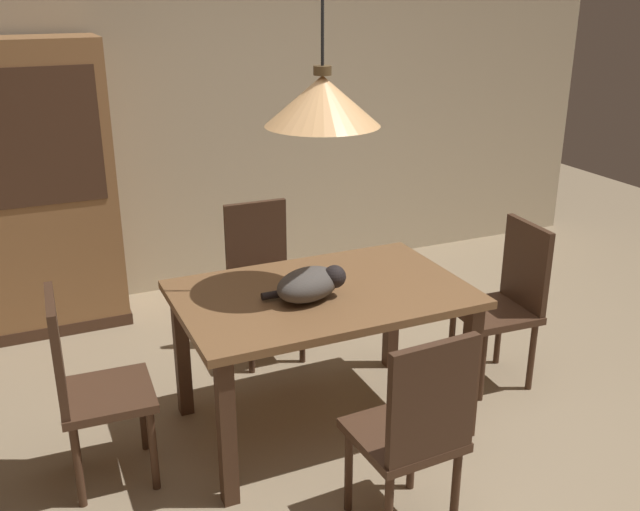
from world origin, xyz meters
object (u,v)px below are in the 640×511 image
(dining_table, at_px, (322,309))
(chair_right_side, at_px, (507,297))
(chair_left_side, at_px, (87,382))
(chair_near_front, at_px, (415,428))
(cat_sleeping, at_px, (310,284))
(pendant_lamp, at_px, (322,100))
(chair_far_back, at_px, (262,273))
(hutch_bookcase, at_px, (23,198))

(dining_table, xyz_separation_m, chair_right_side, (1.13, -0.00, -0.14))
(chair_left_side, relative_size, chair_near_front, 1.00)
(cat_sleeping, relative_size, pendant_lamp, 0.31)
(chair_far_back, relative_size, chair_near_front, 1.00)
(chair_left_side, bearing_deg, chair_near_front, -37.93)
(chair_right_side, height_order, chair_left_side, same)
(chair_left_side, distance_m, cat_sleeping, 1.09)
(chair_near_front, bearing_deg, dining_table, 90.23)
(dining_table, bearing_deg, cat_sleeping, -144.06)
(dining_table, bearing_deg, chair_far_back, 89.91)
(chair_left_side, bearing_deg, pendant_lamp, -0.19)
(hutch_bookcase, bearing_deg, cat_sleeping, -58.22)
(chair_right_side, bearing_deg, pendant_lamp, 179.78)
(dining_table, bearing_deg, chair_left_side, 179.81)
(dining_table, relative_size, pendant_lamp, 1.08)
(chair_left_side, distance_m, hutch_bookcase, 1.83)
(chair_near_front, relative_size, cat_sleeping, 2.29)
(dining_table, height_order, chair_left_side, chair_left_side)
(hutch_bookcase, bearing_deg, chair_far_back, -36.33)
(hutch_bookcase, bearing_deg, dining_table, -55.28)
(chair_right_side, distance_m, cat_sleeping, 1.26)
(dining_table, relative_size, chair_far_back, 1.51)
(dining_table, height_order, chair_far_back, chair_far_back)
(dining_table, distance_m, hutch_bookcase, 2.19)
(chair_far_back, height_order, hutch_bookcase, hutch_bookcase)
(chair_far_back, height_order, pendant_lamp, pendant_lamp)
(chair_near_front, distance_m, hutch_bookcase, 2.97)
(chair_left_side, relative_size, cat_sleeping, 2.29)
(chair_left_side, bearing_deg, chair_right_side, -0.21)
(dining_table, distance_m, chair_right_side, 1.14)
(chair_far_back, xyz_separation_m, cat_sleeping, (-0.09, -0.94, 0.32))
(chair_far_back, bearing_deg, pendant_lamp, -90.09)
(dining_table, xyz_separation_m, chair_left_side, (-1.13, 0.00, -0.14))
(chair_right_side, distance_m, chair_left_side, 2.26)
(chair_left_side, bearing_deg, dining_table, -0.19)
(dining_table, distance_m, pendant_lamp, 1.01)
(pendant_lamp, bearing_deg, chair_near_front, -89.77)
(pendant_lamp, bearing_deg, chair_left_side, 179.81)
(chair_right_side, xyz_separation_m, chair_near_front, (-1.12, -0.87, 0.00))
(dining_table, bearing_deg, chair_near_front, -89.77)
(chair_right_side, bearing_deg, dining_table, 179.78)
(chair_right_side, distance_m, hutch_bookcase, 3.00)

